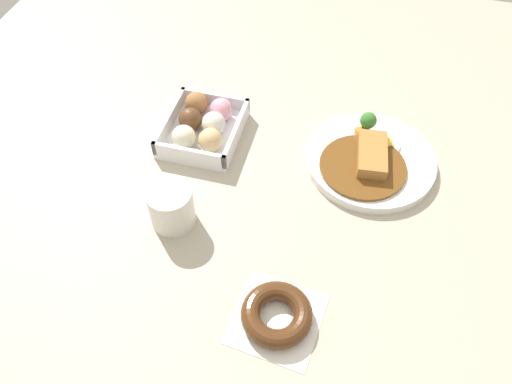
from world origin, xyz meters
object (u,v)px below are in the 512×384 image
(donut_box, at_px, (203,126))
(coffee_mug, at_px, (171,207))
(curry_plate, at_px, (370,159))
(chocolate_ring_donut, at_px, (277,315))

(donut_box, distance_m, coffee_mug, 0.21)
(donut_box, bearing_deg, coffee_mug, 4.37)
(donut_box, bearing_deg, curry_plate, 91.02)
(curry_plate, bearing_deg, donut_box, -88.98)
(donut_box, xyz_separation_m, coffee_mug, (0.21, 0.02, 0.01))
(curry_plate, xyz_separation_m, coffee_mug, (0.22, -0.31, 0.02))
(donut_box, relative_size, chocolate_ring_donut, 1.18)
(donut_box, bearing_deg, chocolate_ring_donut, 33.72)
(curry_plate, distance_m, chocolate_ring_donut, 0.37)
(curry_plate, height_order, chocolate_ring_donut, curry_plate)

